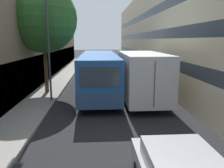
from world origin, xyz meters
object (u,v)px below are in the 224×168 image
(street_lamp, at_px, (46,10))
(panel_van, at_px, (98,63))
(box_truck, at_px, (139,74))
(bus, at_px, (99,73))
(street_tree_left, at_px, (43,19))

(street_lamp, bearing_deg, panel_van, 77.62)
(box_truck, relative_size, panel_van, 1.87)
(bus, distance_m, street_lamp, 5.48)
(panel_van, height_order, street_tree_left, street_tree_left)
(box_truck, xyz_separation_m, panel_van, (-2.73, 13.07, -0.54))
(panel_van, bearing_deg, bus, -89.66)
(panel_van, height_order, street_lamp, street_lamp)
(bus, bearing_deg, street_lamp, -145.52)
(bus, height_order, box_truck, box_truck)
(panel_van, xyz_separation_m, street_lamp, (-2.99, -13.61, 4.47))
(bus, xyz_separation_m, panel_van, (-0.07, 11.51, -0.43))
(box_truck, xyz_separation_m, street_tree_left, (-6.51, 1.87, 3.66))
(box_truck, bearing_deg, bus, 149.61)
(bus, distance_m, panel_van, 11.52)
(bus, height_order, street_lamp, street_lamp)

